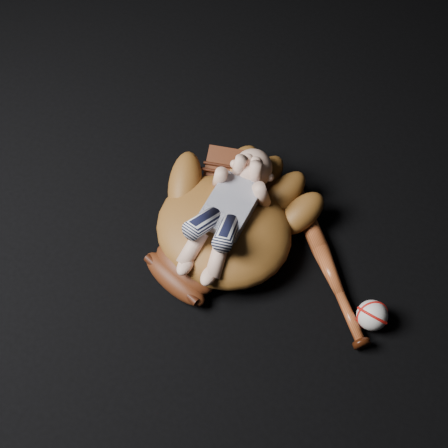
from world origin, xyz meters
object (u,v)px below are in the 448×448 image
(baseball, at_px, (372,315))
(baseball_bat, at_px, (325,259))
(newborn_baby, at_px, (225,213))
(baseball_glove, at_px, (224,226))

(baseball, bearing_deg, baseball_bat, 140.69)
(baseball_bat, bearing_deg, baseball, -39.31)
(newborn_baby, height_order, baseball, newborn_baby)
(baseball_bat, bearing_deg, newborn_baby, -173.51)
(baseball_glove, distance_m, baseball_bat, 0.27)
(baseball_glove, bearing_deg, newborn_baby, 25.47)
(baseball, bearing_deg, newborn_baby, 167.55)
(baseball_glove, bearing_deg, baseball, 11.29)
(baseball_bat, height_order, baseball, baseball)
(baseball_glove, xyz_separation_m, baseball, (0.41, -0.09, -0.04))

